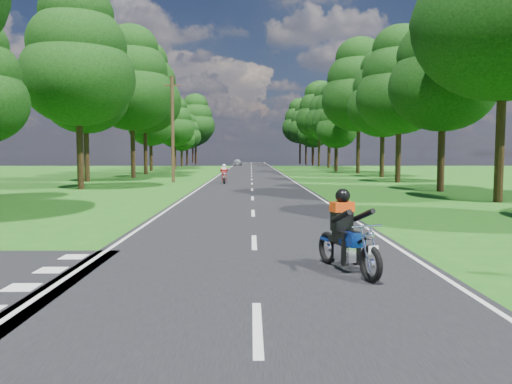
{
  "coord_description": "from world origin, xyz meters",
  "views": [
    {
      "loc": [
        -0.08,
        -10.06,
        2.18
      ],
      "look_at": [
        0.07,
        4.0,
        1.1
      ],
      "focal_mm": 35.0,
      "sensor_mm": 36.0,
      "label": 1
    }
  ],
  "objects": [
    {
      "name": "road_markings",
      "position": [
        -0.14,
        48.13,
        0.02
      ],
      "size": [
        7.4,
        140.0,
        0.01
      ],
      "color": "silver",
      "rests_on": "main_road"
    },
    {
      "name": "rider_near_blue",
      "position": [
        1.68,
        -1.1,
        0.78
      ],
      "size": [
        1.18,
        1.93,
        1.53
      ],
      "primitive_type": null,
      "rotation": [
        0.0,
        0.0,
        0.34
      ],
      "color": "navy",
      "rests_on": "main_road"
    },
    {
      "name": "treeline",
      "position": [
        1.43,
        60.06,
        8.25
      ],
      "size": [
        40.0,
        115.35,
        14.78
      ],
      "color": "black",
      "rests_on": "ground"
    },
    {
      "name": "rider_far_red",
      "position": [
        -2.03,
        26.28,
        0.73
      ],
      "size": [
        0.67,
        1.73,
        1.41
      ],
      "primitive_type": null,
      "rotation": [
        0.0,
        0.0,
        0.06
      ],
      "color": "maroon",
      "rests_on": "main_road"
    },
    {
      "name": "ground",
      "position": [
        0.0,
        0.0,
        0.0
      ],
      "size": [
        160.0,
        160.0,
        0.0
      ],
      "primitive_type": "plane",
      "color": "#1E5C15",
      "rests_on": "ground"
    },
    {
      "name": "telegraph_pole",
      "position": [
        -6.0,
        28.0,
        4.07
      ],
      "size": [
        1.2,
        0.26,
        8.0
      ],
      "color": "#382616",
      "rests_on": "ground"
    },
    {
      "name": "distant_car",
      "position": [
        -2.55,
        82.77,
        0.64
      ],
      "size": [
        1.68,
        3.7,
        1.23
      ],
      "primitive_type": "imported",
      "rotation": [
        0.0,
        0.0,
        -0.06
      ],
      "color": "#A5A7AC",
      "rests_on": "main_road"
    },
    {
      "name": "main_road",
      "position": [
        0.0,
        50.0,
        0.01
      ],
      "size": [
        7.0,
        140.0,
        0.02
      ],
      "primitive_type": "cube",
      "color": "black",
      "rests_on": "ground"
    }
  ]
}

